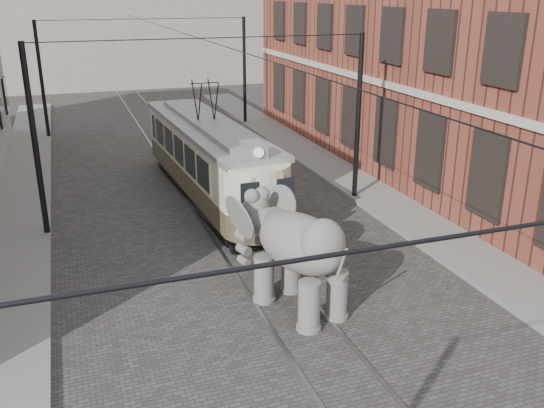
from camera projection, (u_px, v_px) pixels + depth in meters
name	position (u px, v px, depth m)	size (l,w,h in m)	color
ground	(278.00, 294.00, 15.24)	(120.00, 120.00, 0.00)	#43413E
tram_rails	(278.00, 294.00, 15.24)	(1.54, 80.00, 0.02)	slate
sidewalk_right	(474.00, 259.00, 17.09)	(2.00, 60.00, 0.15)	slate
sidewalk_left	(3.00, 338.00, 13.19)	(2.00, 60.00, 0.15)	slate
brick_building	(454.00, 25.00, 24.63)	(8.00, 26.00, 12.00)	brown
catenary	(218.00, 138.00, 18.60)	(11.00, 30.20, 6.00)	black
tram	(207.00, 141.00, 21.68)	(2.24, 10.86, 4.31)	beige
elephant	(300.00, 258.00, 14.10)	(2.43, 4.41, 2.70)	#64625D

